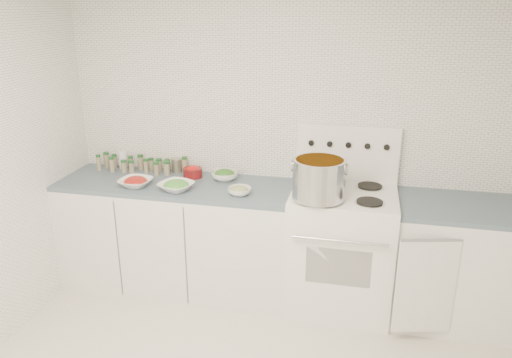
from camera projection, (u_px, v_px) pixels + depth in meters
name	position (u px, v px, depth m)	size (l,w,h in m)	color
room_walls	(239.00, 150.00, 2.41)	(3.54, 3.04, 2.52)	white
counter_left	(178.00, 235.00, 4.05)	(1.85, 0.62, 0.90)	white
stove	(341.00, 246.00, 3.76)	(0.76, 0.70, 1.36)	white
counter_right	(455.00, 263.00, 3.61)	(0.89, 0.72, 0.90)	white
stock_pot	(319.00, 177.00, 3.43)	(0.39, 0.36, 0.28)	silver
bowl_tomato	(136.00, 182.00, 3.82)	(0.27, 0.27, 0.08)	white
bowl_snowpea	(176.00, 186.00, 3.73)	(0.32, 0.32, 0.08)	white
bowl_broccoli	(225.00, 175.00, 3.96)	(0.26, 0.26, 0.09)	white
bowl_zucchini	(239.00, 191.00, 3.65)	(0.20, 0.20, 0.07)	white
bowl_pepper	(193.00, 172.00, 4.01)	(0.15, 0.15, 0.09)	maroon
salt_canister	(123.00, 160.00, 4.23)	(0.07, 0.07, 0.15)	white
tin_can	(177.00, 165.00, 4.13)	(0.09, 0.09, 0.11)	gray
spice_cluster	(140.00, 164.00, 4.15)	(0.77, 0.16, 0.14)	gray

